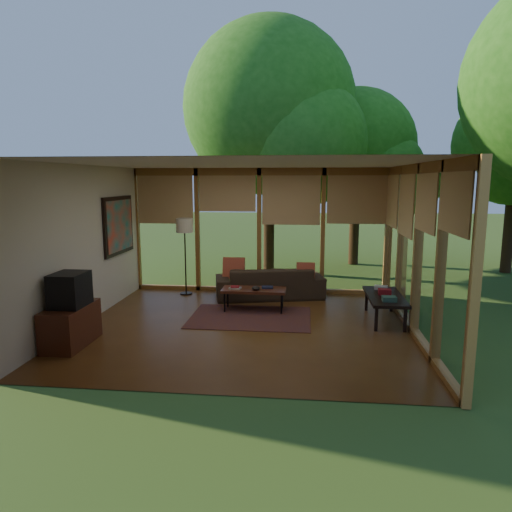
# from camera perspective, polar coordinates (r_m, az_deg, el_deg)

# --- Properties ---
(floor) EXTENTS (5.50, 5.50, 0.00)m
(floor) POSITION_cam_1_polar(r_m,az_deg,el_deg) (7.79, -1.43, -8.81)
(floor) COLOR brown
(floor) RESTS_ON ground
(ceiling) EXTENTS (5.50, 5.50, 0.00)m
(ceiling) POSITION_cam_1_polar(r_m,az_deg,el_deg) (7.40, -1.52, 11.45)
(ceiling) COLOR white
(ceiling) RESTS_ON ground
(wall_left) EXTENTS (0.04, 5.00, 2.70)m
(wall_left) POSITION_cam_1_polar(r_m,az_deg,el_deg) (8.30, -20.67, 1.28)
(wall_left) COLOR beige
(wall_left) RESTS_ON ground
(wall_front) EXTENTS (5.50, 0.04, 2.70)m
(wall_front) POSITION_cam_1_polar(r_m,az_deg,el_deg) (5.05, -5.18, -3.08)
(wall_front) COLOR beige
(wall_front) RESTS_ON ground
(window_wall_back) EXTENTS (5.50, 0.12, 2.70)m
(window_wall_back) POSITION_cam_1_polar(r_m,az_deg,el_deg) (9.94, 0.40, 3.16)
(window_wall_back) COLOR #9E6A31
(window_wall_back) RESTS_ON ground
(window_wall_right) EXTENTS (0.12, 5.00, 2.70)m
(window_wall_right) POSITION_cam_1_polar(r_m,az_deg,el_deg) (7.63, 19.47, 0.68)
(window_wall_right) COLOR #9E6A31
(window_wall_right) RESTS_ON ground
(tree_nw) EXTENTS (4.41, 4.41, 6.46)m
(tree_nw) POSITION_cam_1_polar(r_m,az_deg,el_deg) (12.28, 1.72, 17.90)
(tree_nw) COLOR #362213
(tree_nw) RESTS_ON ground
(tree_ne) EXTENTS (3.30, 3.30, 5.01)m
(tree_ne) POSITION_cam_1_polar(r_m,az_deg,el_deg) (13.67, 12.49, 13.07)
(tree_ne) COLOR #362213
(tree_ne) RESTS_ON ground
(rug) EXTENTS (2.15, 1.52, 0.01)m
(rug) POSITION_cam_1_polar(r_m,az_deg,el_deg) (8.28, -0.70, -7.66)
(rug) COLOR brown
(rug) RESTS_ON floor
(sofa) EXTENTS (2.37, 1.34, 0.65)m
(sofa) POSITION_cam_1_polar(r_m,az_deg,el_deg) (9.60, 1.71, -3.28)
(sofa) COLOR #35271A
(sofa) RESTS_ON floor
(pillow_left) EXTENTS (0.45, 0.24, 0.47)m
(pillow_left) POSITION_cam_1_polar(r_m,az_deg,el_deg) (9.58, -2.79, -1.60)
(pillow_left) COLOR maroon
(pillow_left) RESTS_ON sofa
(pillow_right) EXTENTS (0.38, 0.20, 0.40)m
(pillow_right) POSITION_cam_1_polar(r_m,az_deg,el_deg) (9.47, 6.22, -2.00)
(pillow_right) COLOR maroon
(pillow_right) RESTS_ON sofa
(ct_book_lower) EXTENTS (0.24, 0.20, 0.03)m
(ct_book_lower) POSITION_cam_1_polar(r_m,az_deg,el_deg) (8.58, -2.63, -4.03)
(ct_book_lower) COLOR #B0A9A0
(ct_book_lower) RESTS_ON coffee_table
(ct_book_upper) EXTENTS (0.17, 0.13, 0.03)m
(ct_book_upper) POSITION_cam_1_polar(r_m,az_deg,el_deg) (8.58, -2.64, -3.85)
(ct_book_upper) COLOR maroon
(ct_book_upper) RESTS_ON coffee_table
(ct_book_side) EXTENTS (0.22, 0.17, 0.03)m
(ct_book_side) POSITION_cam_1_polar(r_m,az_deg,el_deg) (8.64, 1.44, -3.93)
(ct_book_side) COLOR #161A31
(ct_book_side) RESTS_ON coffee_table
(ct_bowl) EXTENTS (0.16, 0.16, 0.07)m
(ct_bowl) POSITION_cam_1_polar(r_m,az_deg,el_deg) (8.48, -0.01, -4.05)
(ct_bowl) COLOR black
(ct_bowl) RESTS_ON coffee_table
(media_cabinet) EXTENTS (0.50, 1.00, 0.60)m
(media_cabinet) POSITION_cam_1_polar(r_m,az_deg,el_deg) (7.42, -22.13, -8.05)
(media_cabinet) COLOR #502416
(media_cabinet) RESTS_ON floor
(television) EXTENTS (0.45, 0.55, 0.50)m
(television) POSITION_cam_1_polar(r_m,az_deg,el_deg) (7.27, -22.26, -3.91)
(television) COLOR black
(television) RESTS_ON media_cabinet
(console_book_a) EXTENTS (0.23, 0.17, 0.08)m
(console_book_a) POSITION_cam_1_polar(r_m,az_deg,el_deg) (7.91, 16.32, -5.16)
(console_book_a) COLOR #305547
(console_book_a) RESTS_ON side_console
(console_book_b) EXTENTS (0.23, 0.17, 0.10)m
(console_book_b) POSITION_cam_1_polar(r_m,az_deg,el_deg) (8.34, 15.78, -4.34)
(console_book_b) COLOR maroon
(console_book_b) RESTS_ON side_console
(console_book_c) EXTENTS (0.26, 0.21, 0.06)m
(console_book_c) POSITION_cam_1_polar(r_m,az_deg,el_deg) (8.73, 15.34, -3.83)
(console_book_c) COLOR #B0A9A0
(console_book_c) RESTS_ON side_console
(floor_lamp) EXTENTS (0.36, 0.36, 1.65)m
(floor_lamp) POSITION_cam_1_polar(r_m,az_deg,el_deg) (9.79, -8.92, 3.27)
(floor_lamp) COLOR black
(floor_lamp) RESTS_ON floor
(coffee_table) EXTENTS (1.20, 0.50, 0.43)m
(coffee_table) POSITION_cam_1_polar(r_m,az_deg,el_deg) (8.60, -0.27, -4.34)
(coffee_table) COLOR #502416
(coffee_table) RESTS_ON floor
(side_console) EXTENTS (0.60, 1.40, 0.46)m
(side_console) POSITION_cam_1_polar(r_m,az_deg,el_deg) (8.32, 15.81, -5.05)
(side_console) COLOR black
(side_console) RESTS_ON floor
(wall_painting) EXTENTS (0.06, 1.35, 1.15)m
(wall_painting) POSITION_cam_1_polar(r_m,az_deg,el_deg) (9.52, -16.78, 3.68)
(wall_painting) COLOR black
(wall_painting) RESTS_ON wall_left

